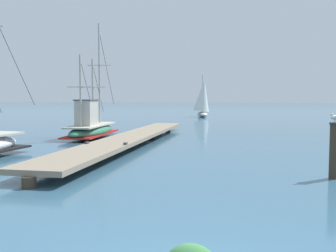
% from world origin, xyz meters
% --- Properties ---
extents(floating_dock, '(3.21, 18.92, 0.53)m').
position_xyz_m(floating_dock, '(-5.81, 13.65, 0.36)').
color(floating_dock, gray).
rests_on(floating_dock, ground).
extents(fishing_boat_0, '(2.42, 7.64, 6.77)m').
position_xyz_m(fishing_boat_0, '(-9.20, 15.98, 0.62)').
color(fishing_boat_0, '#337556').
rests_on(fishing_boat_0, ground).
extents(mooring_piling, '(0.30, 0.30, 1.58)m').
position_xyz_m(mooring_piling, '(2.48, 7.61, 0.83)').
color(mooring_piling, '#3D3023').
rests_on(mooring_piling, ground).
extents(perched_seagull, '(0.35, 0.25, 0.27)m').
position_xyz_m(perched_seagull, '(2.48, 7.61, 1.73)').
color(perched_seagull, gold).
rests_on(perched_seagull, mooring_piling).
extents(distant_sailboat, '(2.78, 3.97, 5.04)m').
position_xyz_m(distant_sailboat, '(-7.31, 41.71, 2.24)').
color(distant_sailboat, silver).
rests_on(distant_sailboat, ground).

